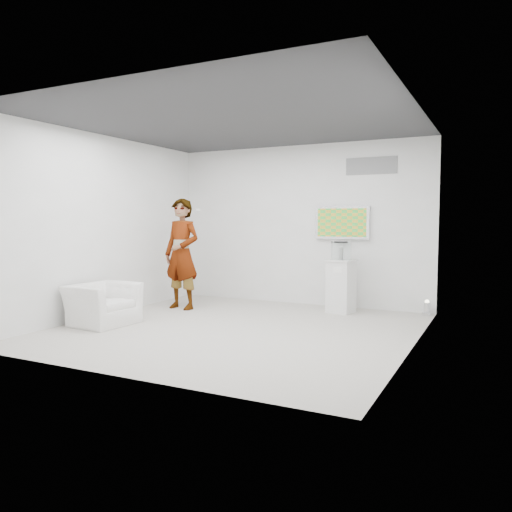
% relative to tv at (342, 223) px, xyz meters
% --- Properties ---
extents(room, '(5.01, 5.01, 3.00)m').
position_rel_tv_xyz_m(room, '(-0.85, -2.45, -0.05)').
color(room, '#B2ACA3').
rests_on(room, ground).
extents(tv, '(1.00, 0.08, 0.60)m').
position_rel_tv_xyz_m(tv, '(0.00, 0.00, 0.00)').
color(tv, silver).
rests_on(tv, room).
extents(logo_decal, '(0.90, 0.02, 0.30)m').
position_rel_tv_xyz_m(logo_decal, '(0.50, 0.04, 1.00)').
color(logo_decal, slate).
rests_on(logo_decal, room).
extents(person, '(0.76, 0.54, 1.98)m').
position_rel_tv_xyz_m(person, '(-2.53, -1.42, -0.56)').
color(person, white).
rests_on(person, room).
extents(armchair, '(0.89, 1.00, 0.62)m').
position_rel_tv_xyz_m(armchair, '(-2.86, -3.07, -1.24)').
color(armchair, white).
rests_on(armchair, room).
extents(pedestal, '(0.51, 0.51, 0.92)m').
position_rel_tv_xyz_m(pedestal, '(0.14, -0.51, -1.09)').
color(pedestal, silver).
rests_on(pedestal, room).
extents(floor_uplight, '(0.17, 0.17, 0.25)m').
position_rel_tv_xyz_m(floor_uplight, '(1.52, -0.13, -1.43)').
color(floor_uplight, white).
rests_on(floor_uplight, room).
extents(vitrine, '(0.39, 0.39, 0.32)m').
position_rel_tv_xyz_m(vitrine, '(0.14, -0.51, -0.47)').
color(vitrine, silver).
rests_on(vitrine, pedestal).
extents(console, '(0.07, 0.17, 0.22)m').
position_rel_tv_xyz_m(console, '(0.14, -0.51, -0.52)').
color(console, silver).
rests_on(console, pedestal).
extents(wii_remote, '(0.04, 0.14, 0.04)m').
position_rel_tv_xyz_m(wii_remote, '(-2.26, -1.29, 0.23)').
color(wii_remote, silver).
rests_on(wii_remote, person).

